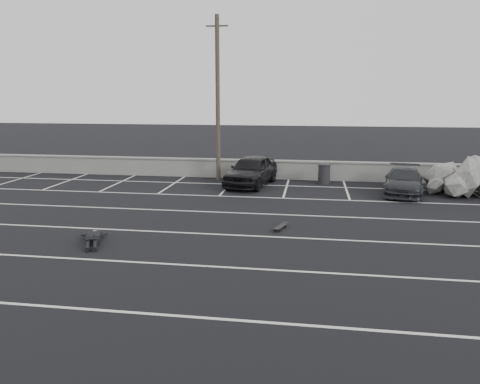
% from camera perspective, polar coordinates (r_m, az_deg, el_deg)
% --- Properties ---
extents(ground, '(120.00, 120.00, 0.00)m').
position_cam_1_polar(ground, '(13.05, -1.74, -9.17)').
color(ground, black).
rests_on(ground, ground).
extents(seawall, '(50.00, 0.45, 1.06)m').
position_cam_1_polar(seawall, '(26.40, 3.83, 2.81)').
color(seawall, gray).
rests_on(seawall, ground).
extents(stall_lines, '(36.00, 20.05, 0.01)m').
position_cam_1_polar(stall_lines, '(17.19, 0.68, -3.93)').
color(stall_lines, silver).
rests_on(stall_lines, ground).
extents(car_left, '(2.70, 4.86, 1.56)m').
position_cam_1_polar(car_left, '(24.42, 1.39, 2.65)').
color(car_left, black).
rests_on(car_left, ground).
extents(car_right, '(2.50, 4.50, 1.23)m').
position_cam_1_polar(car_right, '(23.68, 19.32, 1.29)').
color(car_right, '#25262B').
rests_on(car_right, ground).
extents(utility_pole, '(1.17, 0.23, 8.76)m').
position_cam_1_polar(utility_pole, '(25.69, -2.73, 11.28)').
color(utility_pole, '#4C4238').
rests_on(utility_pole, ground).
extents(trash_bin, '(0.81, 0.81, 1.06)m').
position_cam_1_polar(trash_bin, '(25.20, 10.22, 2.20)').
color(trash_bin, '#242426').
rests_on(trash_bin, ground).
extents(person, '(2.41, 2.84, 0.45)m').
position_cam_1_polar(person, '(15.96, -17.42, -4.93)').
color(person, black).
rests_on(person, ground).
extents(skateboard, '(0.48, 0.88, 0.10)m').
position_cam_1_polar(skateboard, '(16.65, 4.93, -4.24)').
color(skateboard, black).
rests_on(skateboard, ground).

